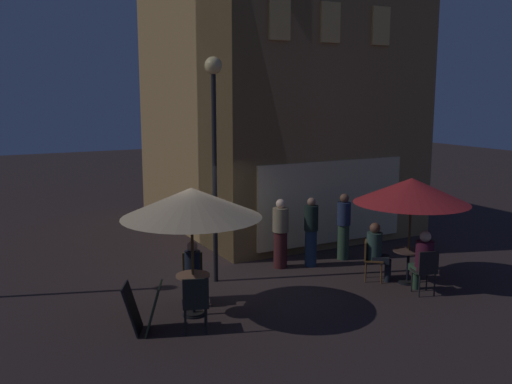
# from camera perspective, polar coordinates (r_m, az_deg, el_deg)

# --- Properties ---
(ground_plane) EXTENTS (60.00, 60.00, 0.00)m
(ground_plane) POSITION_cam_1_polar(r_m,az_deg,el_deg) (11.88, -3.37, -9.75)
(ground_plane) COLOR #302523
(cafe_building) EXTENTS (6.17, 7.30, 7.78)m
(cafe_building) POSITION_cam_1_polar(r_m,az_deg,el_deg) (16.06, 0.38, 9.49)
(cafe_building) COLOR #9D7846
(cafe_building) RESTS_ON ground
(street_lamp_near_corner) EXTENTS (0.36, 0.36, 4.71)m
(street_lamp_near_corner) POSITION_cam_1_polar(r_m,az_deg,el_deg) (11.79, -4.22, 6.94)
(street_lamp_near_corner) COLOR black
(street_lamp_near_corner) RESTS_ON ground
(menu_sandwich_board) EXTENTS (0.80, 0.76, 0.83)m
(menu_sandwich_board) POSITION_cam_1_polar(r_m,az_deg,el_deg) (9.93, -11.22, -11.32)
(menu_sandwich_board) COLOR black
(menu_sandwich_board) RESTS_ON ground
(cafe_table_0) EXTENTS (0.65, 0.65, 0.72)m
(cafe_table_0) POSITION_cam_1_polar(r_m,az_deg,el_deg) (12.56, 14.96, -6.62)
(cafe_table_0) COLOR black
(cafe_table_0) RESTS_ON ground
(cafe_table_1) EXTENTS (0.61, 0.61, 0.77)m
(cafe_table_1) POSITION_cam_1_polar(r_m,az_deg,el_deg) (10.49, -6.30, -9.55)
(cafe_table_1) COLOR black
(cafe_table_1) RESTS_ON ground
(patio_umbrella_0) EXTENTS (2.40, 2.40, 2.26)m
(patio_umbrella_0) POSITION_cam_1_polar(r_m,az_deg,el_deg) (12.23, 15.27, 0.11)
(patio_umbrella_0) COLOR black
(patio_umbrella_0) RESTS_ON ground
(patio_umbrella_1) EXTENTS (2.50, 2.50, 2.35)m
(patio_umbrella_1) POSITION_cam_1_polar(r_m,az_deg,el_deg) (10.08, -6.47, -1.10)
(patio_umbrella_1) COLOR black
(patio_umbrella_1) RESTS_ON ground
(cafe_chair_0) EXTENTS (0.57, 0.57, 0.87)m
(cafe_chair_0) POSITION_cam_1_polar(r_m,az_deg,el_deg) (12.53, 11.32, -6.32)
(cafe_chair_0) COLOR brown
(cafe_chair_0) RESTS_ON ground
(cafe_chair_1) EXTENTS (0.51, 0.51, 0.93)m
(cafe_chair_1) POSITION_cam_1_polar(r_m,az_deg,el_deg) (11.88, 16.63, -7.30)
(cafe_chair_1) COLOR black
(cafe_chair_1) RESTS_ON ground
(cafe_chair_2) EXTENTS (0.50, 0.50, 0.93)m
(cafe_chair_2) POSITION_cam_1_polar(r_m,az_deg,el_deg) (11.22, -6.35, -8.02)
(cafe_chair_2) COLOR #4E3F1A
(cafe_chair_2) RESTS_ON ground
(cafe_chair_3) EXTENTS (0.55, 0.55, 0.98)m
(cafe_chair_3) POSITION_cam_1_polar(r_m,az_deg,el_deg) (9.71, -6.06, -10.69)
(cafe_chair_3) COLOR black
(cafe_chair_3) RESTS_ON ground
(patron_seated_0) EXTENTS (0.52, 0.50, 1.27)m
(patron_seated_0) POSITION_cam_1_polar(r_m,az_deg,el_deg) (12.48, 11.97, -5.52)
(patron_seated_0) COLOR black
(patron_seated_0) RESTS_ON ground
(patron_seated_1) EXTENTS (0.44, 0.53, 1.30)m
(patron_seated_1) POSITION_cam_1_polar(r_m,az_deg,el_deg) (11.94, 16.36, -6.34)
(patron_seated_1) COLOR #2A442F
(patron_seated_1) RESTS_ON ground
(patron_seated_2) EXTENTS (0.41, 0.51, 1.21)m
(patron_seated_2) POSITION_cam_1_polar(r_m,az_deg,el_deg) (11.04, -6.35, -7.61)
(patron_seated_2) COLOR #511C16
(patron_seated_2) RESTS_ON ground
(patron_standing_3) EXTENTS (0.33, 0.33, 1.61)m
(patron_standing_3) POSITION_cam_1_polar(r_m,az_deg,el_deg) (13.93, 8.75, -3.40)
(patron_standing_3) COLOR #2D4632
(patron_standing_3) RESTS_ON ground
(patron_standing_4) EXTENTS (0.37, 0.37, 1.61)m
(patron_standing_4) POSITION_cam_1_polar(r_m,az_deg,el_deg) (13.12, 2.46, -4.18)
(patron_standing_4) COLOR #42191C
(patron_standing_4) RESTS_ON ground
(patron_standing_5) EXTENTS (0.32, 0.32, 1.62)m
(patron_standing_5) POSITION_cam_1_polar(r_m,az_deg,el_deg) (13.28, 5.52, -3.98)
(patron_standing_5) COLOR #1E324E
(patron_standing_5) RESTS_ON ground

